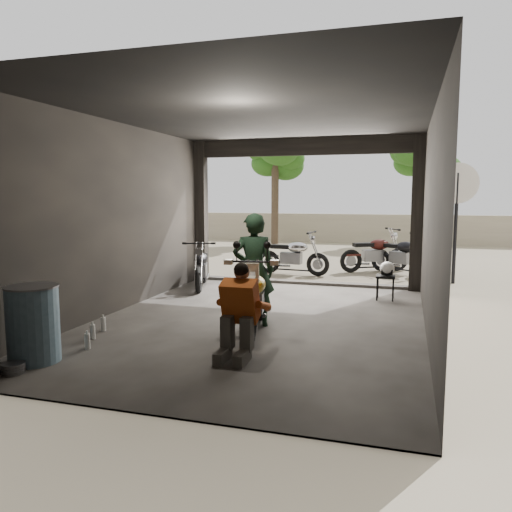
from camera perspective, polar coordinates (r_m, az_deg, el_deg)
The scene contains 16 objects.
ground at distance 7.90m, azimuth 0.26°, elevation -7.59°, with size 80.00×80.00×0.00m, color #7A6D56.
garage at distance 8.21m, azimuth 1.35°, elevation 2.01°, with size 7.00×7.13×3.20m.
boundary_wall at distance 21.49m, azimuth 10.97°, elevation 3.13°, with size 18.00×0.30×1.20m, color gray.
tree_left at distance 20.60m, azimuth 2.21°, elevation 12.52°, with size 2.20×2.20×5.60m.
tree_right at distance 21.40m, azimuth 18.76°, elevation 10.80°, with size 2.20×2.20×5.00m.
main_bike at distance 7.28m, azimuth -0.01°, elevation -4.27°, with size 0.70×1.70×1.13m, color beige, non-canonical shape.
left_bike at distance 10.73m, azimuth -6.28°, elevation -0.96°, with size 0.63×1.53×1.03m, color black, non-canonical shape.
outside_bike_a at distance 12.52m, azimuth 4.25°, elevation 0.35°, with size 0.67×1.63×1.10m, color black, non-canonical shape.
outside_bike_b at distance 13.32m, azimuth 13.44°, elevation 0.65°, with size 0.69×1.67×1.13m, color #3F120F, non-canonical shape.
outside_bike_c at distance 13.05m, azimuth 16.35°, elevation 0.39°, with size 0.68×1.65×1.12m, color black, non-canonical shape.
rider at distance 7.48m, azimuth -0.27°, elevation -1.66°, with size 0.63×0.41×1.73m, color black.
mechanic at distance 6.06m, azimuth -2.17°, elevation -6.62°, with size 0.57×0.78×1.13m, color #CD591B, non-canonical shape.
stool at distance 9.74m, azimuth 14.59°, elevation -2.59°, with size 0.35×0.35×0.48m.
helmet at distance 9.76m, azimuth 14.76°, elevation -1.37°, with size 0.27×0.29×0.26m, color white.
oil_drum at distance 6.49m, azimuth -24.11°, elevation -7.22°, with size 0.60×0.60×0.92m, color #446072.
sign_post at distance 12.00m, azimuth 21.97°, elevation 5.82°, with size 0.90×0.08×2.70m.
Camera 1 is at (2.18, -7.33, 1.98)m, focal length 35.00 mm.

